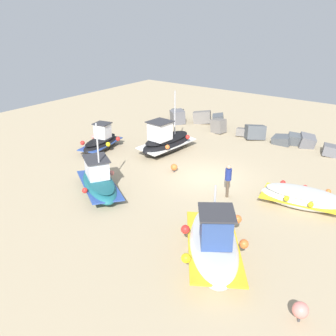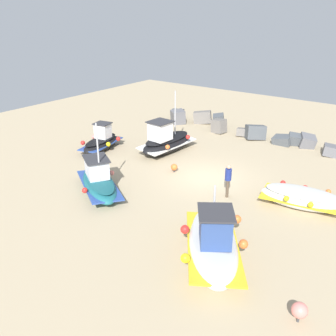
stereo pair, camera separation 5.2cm
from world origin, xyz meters
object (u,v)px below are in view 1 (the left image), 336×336
object	(u,v)px
fishing_boat_0	(166,141)
mooring_buoy_1	(174,167)
fishing_boat_1	(99,182)
fishing_boat_4	(214,243)
fishing_boat_2	(301,198)
fishing_boat_3	(101,142)
mooring_buoy_0	(300,310)
person_walking	(228,178)

from	to	relation	value
fishing_boat_0	mooring_buoy_1	distance (m)	3.38
fishing_boat_1	fishing_boat_4	xyz separation A→B (m)	(7.53, -1.42, 0.12)
fishing_boat_2	fishing_boat_3	size ratio (longest dim) A/B	1.10
fishing_boat_2	fishing_boat_4	bearing A→B (deg)	-110.56
fishing_boat_4	mooring_buoy_0	bearing A→B (deg)	37.47
fishing_boat_0	fishing_boat_4	size ratio (longest dim) A/B	0.88
fishing_boat_1	fishing_boat_3	xyz separation A→B (m)	(-4.52, 4.57, -0.05)
fishing_boat_2	fishing_boat_3	world-z (taller)	fishing_boat_3
fishing_boat_1	fishing_boat_4	bearing A→B (deg)	-159.22
fishing_boat_2	fishing_boat_3	distance (m)	13.31
fishing_boat_0	fishing_boat_3	xyz separation A→B (m)	(-3.74, -2.18, -0.19)
fishing_boat_3	person_walking	size ratio (longest dim) A/B	2.14
person_walking	mooring_buoy_0	distance (m)	8.35
fishing_boat_4	mooring_buoy_0	world-z (taller)	fishing_boat_4
fishing_boat_0	person_walking	bearing A→B (deg)	66.50
fishing_boat_0	fishing_boat_1	xyz separation A→B (m)	(0.78, -6.75, -0.13)
fishing_boat_4	person_walking	bearing A→B (deg)	167.79
fishing_boat_0	person_walking	xyz separation A→B (m)	(6.27, -3.27, 0.26)
fishing_boat_4	person_walking	size ratio (longest dim) A/B	2.95
fishing_boat_0	mooring_buoy_0	distance (m)	15.19
fishing_boat_4	mooring_buoy_1	distance (m)	8.31
fishing_boat_4	mooring_buoy_1	bearing A→B (deg)	-169.04
fishing_boat_1	mooring_buoy_0	bearing A→B (deg)	-161.54
mooring_buoy_0	mooring_buoy_1	bearing A→B (deg)	144.16
fishing_boat_0	fishing_boat_4	bearing A→B (deg)	49.57
fishing_boat_1	fishing_boat_3	distance (m)	6.43
fishing_boat_2	fishing_boat_4	world-z (taller)	fishing_boat_4
person_walking	fishing_boat_2	bearing A→B (deg)	-5.58
fishing_boat_3	fishing_boat_4	world-z (taller)	fishing_boat_4
fishing_boat_2	person_walking	size ratio (longest dim) A/B	2.35
fishing_boat_1	mooring_buoy_1	distance (m)	4.64
mooring_buoy_0	fishing_boat_2	bearing A→B (deg)	108.43
mooring_buoy_1	fishing_boat_3	bearing A→B (deg)	178.04
person_walking	mooring_buoy_1	bearing A→B (deg)	142.20
person_walking	mooring_buoy_0	bearing A→B (deg)	-71.74
fishing_boat_0	mooring_buoy_0	world-z (taller)	fishing_boat_0
fishing_boat_1	person_walking	distance (m)	6.50
fishing_boat_2	mooring_buoy_1	world-z (taller)	fishing_boat_2
person_walking	fishing_boat_1	bearing A→B (deg)	-172.67
fishing_boat_4	person_walking	distance (m)	5.31
fishing_boat_1	mooring_buoy_1	bearing A→B (deg)	-78.39
fishing_boat_2	fishing_boat_0	bearing A→B (deg)	158.76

